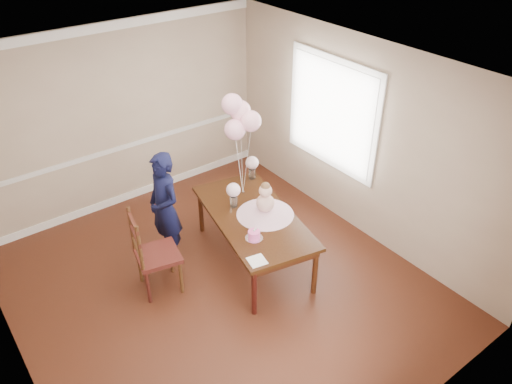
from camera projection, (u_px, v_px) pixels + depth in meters
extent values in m
cube|color=#35160D|center=(220.00, 287.00, 6.15)|extent=(4.50, 5.00, 0.00)
cube|color=white|center=(208.00, 76.00, 4.68)|extent=(4.50, 5.00, 0.02)
cube|color=tan|center=(119.00, 119.00, 7.09)|extent=(4.50, 0.02, 2.70)
cube|color=tan|center=(397.00, 343.00, 3.74)|extent=(4.50, 0.02, 2.70)
cube|color=tan|center=(359.00, 139.00, 6.55)|extent=(0.02, 5.00, 2.70)
cube|color=silver|center=(124.00, 147.00, 7.32)|extent=(4.50, 0.02, 0.07)
cube|color=white|center=(104.00, 27.00, 6.38)|extent=(4.50, 0.02, 0.12)
cube|color=white|center=(132.00, 195.00, 7.78)|extent=(4.50, 0.02, 0.12)
cube|color=white|center=(332.00, 113.00, 6.76)|extent=(0.02, 1.66, 1.56)
cube|color=silver|center=(331.00, 113.00, 6.75)|extent=(0.01, 1.50, 1.40)
cube|color=black|center=(253.00, 217.00, 6.23)|extent=(1.31, 2.05, 0.05)
cube|color=black|center=(253.00, 221.00, 6.26)|extent=(1.20, 1.94, 0.09)
cylinder|color=black|center=(254.00, 292.00, 5.62)|extent=(0.08, 0.08, 0.66)
cylinder|color=black|center=(315.00, 271.00, 5.90)|extent=(0.08, 0.08, 0.66)
cylinder|color=black|center=(201.00, 211.00, 6.94)|extent=(0.08, 0.08, 0.66)
cylinder|color=black|center=(253.00, 198.00, 7.22)|extent=(0.08, 0.08, 0.66)
cone|color=#D89FB9|center=(265.00, 211.00, 6.20)|extent=(0.85, 0.85, 0.09)
sphere|color=pink|center=(265.00, 203.00, 6.13)|extent=(0.23, 0.23, 0.23)
sphere|color=beige|center=(265.00, 191.00, 6.04)|extent=(0.16, 0.16, 0.16)
sphere|color=brown|center=(265.00, 187.00, 6.01)|extent=(0.11, 0.11, 0.11)
cylinder|color=silver|center=(254.00, 238.00, 5.82)|extent=(0.25, 0.25, 0.01)
cylinder|color=#FF50B2|center=(254.00, 235.00, 5.79)|extent=(0.17, 0.17, 0.09)
sphere|color=silver|center=(254.00, 230.00, 5.76)|extent=(0.03, 0.03, 0.03)
sphere|color=silver|center=(256.00, 229.00, 5.78)|extent=(0.03, 0.03, 0.03)
cylinder|color=white|center=(234.00, 201.00, 6.34)|extent=(0.11, 0.11, 0.15)
sphere|color=white|center=(233.00, 190.00, 6.24)|extent=(0.18, 0.18, 0.18)
cylinder|color=silver|center=(252.00, 173.00, 6.91)|extent=(0.11, 0.11, 0.15)
sphere|color=silver|center=(252.00, 163.00, 6.82)|extent=(0.18, 0.18, 0.18)
cube|color=white|center=(257.00, 261.00, 5.48)|extent=(0.22, 0.22, 0.01)
cylinder|color=silver|center=(243.00, 192.00, 6.64)|extent=(0.04, 0.04, 0.02)
sphere|color=#FFB4D4|center=(235.00, 130.00, 6.09)|extent=(0.27, 0.27, 0.27)
sphere|color=#FFB4CD|center=(251.00, 121.00, 6.07)|extent=(0.27, 0.27, 0.27)
sphere|color=#FFB4CB|center=(240.00, 111.00, 6.10)|extent=(0.27, 0.27, 0.27)
sphere|color=#F4ACCC|center=(232.00, 104.00, 6.03)|extent=(0.27, 0.27, 0.27)
cylinder|color=white|center=(239.00, 167.00, 6.40)|extent=(0.09, 0.02, 0.79)
cylinder|color=white|center=(247.00, 163.00, 6.39)|extent=(0.09, 0.07, 0.89)
cylinder|color=white|center=(242.00, 158.00, 6.41)|extent=(0.04, 0.09, 0.98)
cylinder|color=white|center=(238.00, 155.00, 6.37)|extent=(0.06, 0.11, 1.07)
cube|color=#3E1411|center=(158.00, 255.00, 5.89)|extent=(0.58, 0.58, 0.06)
cylinder|color=#37120F|center=(148.00, 287.00, 5.81)|extent=(0.05, 0.05, 0.48)
cylinder|color=#3E2310|center=(181.00, 277.00, 5.95)|extent=(0.05, 0.05, 0.48)
cylinder|color=#38200F|center=(140.00, 266.00, 6.12)|extent=(0.05, 0.05, 0.48)
cylinder|color=#3B2010|center=(171.00, 257.00, 6.26)|extent=(0.05, 0.05, 0.48)
cylinder|color=#3C2210|center=(140.00, 249.00, 5.49)|extent=(0.05, 0.05, 0.62)
cylinder|color=#3A1E0F|center=(132.00, 229.00, 5.79)|extent=(0.05, 0.05, 0.62)
cube|color=#381F0F|center=(137.00, 248.00, 5.71)|extent=(0.13, 0.44, 0.06)
cube|color=#37130F|center=(135.00, 235.00, 5.62)|extent=(0.13, 0.44, 0.06)
cube|color=#3A1610|center=(133.00, 223.00, 5.52)|extent=(0.13, 0.44, 0.06)
imported|color=black|center=(165.00, 208.00, 6.26)|extent=(0.40, 0.57, 1.51)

